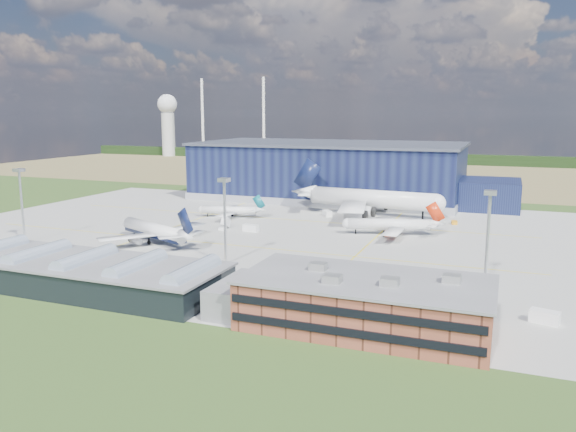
{
  "coord_description": "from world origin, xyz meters",
  "views": [
    {
      "loc": [
        77.98,
        -158.28,
        39.43
      ],
      "look_at": [
        12.16,
        9.88,
        6.35
      ],
      "focal_mm": 35.0,
      "sensor_mm": 36.0,
      "label": 1
    }
  ],
  "objects_px": {
    "airliner_regional": "(229,206)",
    "gse_tug_b": "(327,267)",
    "airliner_red": "(389,219)",
    "gse_van_a": "(251,228)",
    "gse_van_c": "(545,317)",
    "gse_cart_a": "(419,224)",
    "gse_van_b": "(327,213)",
    "gse_tug_a": "(211,264)",
    "gse_tug_c": "(454,223)",
    "hangar": "(335,173)",
    "airliner_navy": "(154,223)",
    "light_mast_center": "(225,207)",
    "light_mast_east": "(488,225)",
    "ops_building": "(365,302)",
    "car_b": "(253,279)",
    "light_mast_west": "(21,193)",
    "car_a": "(208,282)",
    "airstair": "(226,225)",
    "airliner_widebody": "(372,189)"
  },
  "relations": [
    {
      "from": "airliner_regional",
      "to": "gse_tug_b",
      "type": "height_order",
      "value": "airliner_regional"
    },
    {
      "from": "airliner_red",
      "to": "gse_van_a",
      "type": "height_order",
      "value": "airliner_red"
    },
    {
      "from": "airliner_regional",
      "to": "gse_van_c",
      "type": "height_order",
      "value": "airliner_regional"
    },
    {
      "from": "gse_cart_a",
      "to": "gse_van_b",
      "type": "xyz_separation_m",
      "value": [
        -35.99,
        5.12,
        0.57
      ]
    },
    {
      "from": "gse_tug_a",
      "to": "gse_tug_c",
      "type": "xyz_separation_m",
      "value": [
        53.99,
        82.19,
        0.01
      ]
    },
    {
      "from": "hangar",
      "to": "airliner_navy",
      "type": "relative_size",
      "value": 3.78
    },
    {
      "from": "light_mast_center",
      "to": "light_mast_east",
      "type": "height_order",
      "value": "same"
    },
    {
      "from": "ops_building",
      "to": "airliner_regional",
      "type": "distance_m",
      "value": 118.37
    },
    {
      "from": "light_mast_center",
      "to": "airliner_regional",
      "type": "bearing_deg",
      "value": 116.61
    },
    {
      "from": "airliner_navy",
      "to": "car_b",
      "type": "bearing_deg",
      "value": 173.57
    },
    {
      "from": "light_mast_west",
      "to": "hangar",
      "type": "bearing_deg",
      "value": 63.29
    },
    {
      "from": "gse_van_a",
      "to": "gse_van_b",
      "type": "bearing_deg",
      "value": -20.54
    },
    {
      "from": "airliner_navy",
      "to": "car_a",
      "type": "height_order",
      "value": "airliner_navy"
    },
    {
      "from": "airliner_red",
      "to": "gse_van_a",
      "type": "relative_size",
      "value": 6.29
    },
    {
      "from": "car_b",
      "to": "light_mast_west",
      "type": "bearing_deg",
      "value": 91.6
    },
    {
      "from": "gse_tug_a",
      "to": "car_a",
      "type": "xyz_separation_m",
      "value": [
        7.19,
        -14.25,
        -0.01
      ]
    },
    {
      "from": "ops_building",
      "to": "light_mast_east",
      "type": "relative_size",
      "value": 2.0
    },
    {
      "from": "light_mast_center",
      "to": "airliner_regional",
      "type": "distance_m",
      "value": 69.19
    },
    {
      "from": "light_mast_center",
      "to": "airliner_navy",
      "type": "xyz_separation_m",
      "value": [
        -32.37,
        14.52,
        -9.17
      ]
    },
    {
      "from": "car_b",
      "to": "airstair",
      "type": "bearing_deg",
      "value": 42.92
    },
    {
      "from": "light_mast_center",
      "to": "airliner_navy",
      "type": "height_order",
      "value": "light_mast_center"
    },
    {
      "from": "car_b",
      "to": "gse_van_a",
      "type": "bearing_deg",
      "value": 35.17
    },
    {
      "from": "airliner_widebody",
      "to": "ops_building",
      "type": "bearing_deg",
      "value": -72.9
    },
    {
      "from": "gse_van_c",
      "to": "airstair",
      "type": "relative_size",
      "value": 1.14
    },
    {
      "from": "gse_van_b",
      "to": "gse_tug_c",
      "type": "relative_size",
      "value": 1.68
    },
    {
      "from": "gse_tug_c",
      "to": "ops_building",
      "type": "bearing_deg",
      "value": -104.62
    },
    {
      "from": "hangar",
      "to": "light_mast_west",
      "type": "height_order",
      "value": "hangar"
    },
    {
      "from": "airliner_red",
      "to": "car_b",
      "type": "relative_size",
      "value": 9.6
    },
    {
      "from": "airliner_regional",
      "to": "gse_cart_a",
      "type": "bearing_deg",
      "value": 175.29
    },
    {
      "from": "airstair",
      "to": "car_a",
      "type": "height_order",
      "value": "airstair"
    },
    {
      "from": "airliner_red",
      "to": "gse_tug_b",
      "type": "relative_size",
      "value": 11.01
    },
    {
      "from": "light_mast_center",
      "to": "airliner_widebody",
      "type": "distance_m",
      "value": 87.42
    },
    {
      "from": "light_mast_west",
      "to": "airliner_regional",
      "type": "relative_size",
      "value": 0.85
    },
    {
      "from": "light_mast_west",
      "to": "gse_tug_c",
      "type": "relative_size",
      "value": 7.5
    },
    {
      "from": "airliner_red",
      "to": "gse_van_b",
      "type": "distance_m",
      "value": 38.66
    },
    {
      "from": "light_mast_east",
      "to": "gse_cart_a",
      "type": "bearing_deg",
      "value": 109.19
    },
    {
      "from": "light_mast_center",
      "to": "airstair",
      "type": "bearing_deg",
      "value": 117.52
    },
    {
      "from": "ops_building",
      "to": "gse_tug_b",
      "type": "xyz_separation_m",
      "value": [
        -18.14,
        34.39,
        -4.12
      ]
    },
    {
      "from": "airliner_widebody",
      "to": "car_b",
      "type": "bearing_deg",
      "value": -89.08
    },
    {
      "from": "light_mast_center",
      "to": "gse_tug_c",
      "type": "relative_size",
      "value": 7.5
    },
    {
      "from": "car_b",
      "to": "car_a",
      "type": "bearing_deg",
      "value": 135.74
    },
    {
      "from": "ops_building",
      "to": "airliner_red",
      "type": "relative_size",
      "value": 1.35
    },
    {
      "from": "hangar",
      "to": "gse_tug_b",
      "type": "bearing_deg",
      "value": -74.21
    },
    {
      "from": "light_mast_east",
      "to": "gse_van_a",
      "type": "xyz_separation_m",
      "value": [
        -76.62,
        40.45,
        -14.25
      ]
    },
    {
      "from": "gse_tug_a",
      "to": "airliner_red",
      "type": "bearing_deg",
      "value": 50.42
    },
    {
      "from": "gse_van_c",
      "to": "gse_tug_a",
      "type": "bearing_deg",
      "value": 96.48
    },
    {
      "from": "airliner_regional",
      "to": "gse_van_c",
      "type": "bearing_deg",
      "value": 130.88
    },
    {
      "from": "hangar",
      "to": "ops_building",
      "type": "height_order",
      "value": "hangar"
    },
    {
      "from": "airliner_regional",
      "to": "gse_tug_a",
      "type": "distance_m",
      "value": 70.79
    },
    {
      "from": "light_mast_center",
      "to": "gse_van_c",
      "type": "height_order",
      "value": "light_mast_center"
    }
  ]
}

